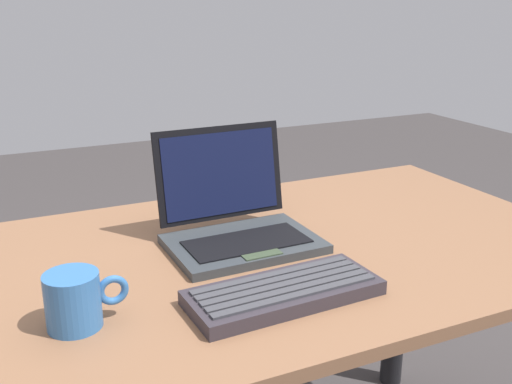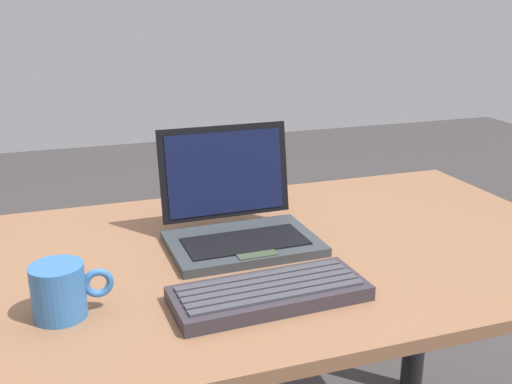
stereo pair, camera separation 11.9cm
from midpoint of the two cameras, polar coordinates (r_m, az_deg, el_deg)
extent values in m
cube|color=brown|center=(1.18, -6.17, -6.80)|extent=(1.54, 0.78, 0.02)
cylinder|color=black|center=(1.90, 11.56, -8.78)|extent=(0.07, 0.07, 0.68)
cube|color=#2E3336|center=(1.21, -4.01, -4.99)|extent=(0.30, 0.21, 0.02)
cube|color=black|center=(1.20, -3.74, -4.80)|extent=(0.24, 0.12, 0.00)
cube|color=#323F2C|center=(1.14, -2.48, -5.96)|extent=(0.08, 0.03, 0.00)
cube|color=black|center=(1.28, -6.11, 1.81)|extent=(0.28, 0.05, 0.20)
cube|color=black|center=(1.27, -6.02, 1.70)|extent=(0.25, 0.04, 0.17)
cube|color=#4CF259|center=(1.28, -5.98, 0.93)|extent=(0.24, 0.01, 0.01)
cube|color=#2D282F|center=(1.01, -0.71, -9.61)|extent=(0.33, 0.15, 0.02)
cube|color=#38383D|center=(0.97, 0.41, -9.86)|extent=(0.30, 0.03, 0.00)
cube|color=#38383D|center=(0.99, -0.16, -9.36)|extent=(0.30, 0.03, 0.00)
cube|color=#38383D|center=(1.01, -0.72, -8.88)|extent=(0.30, 0.03, 0.00)
cube|color=#38383D|center=(1.02, -1.25, -8.41)|extent=(0.30, 0.03, 0.00)
cube|color=#38383D|center=(1.04, -1.76, -7.95)|extent=(0.30, 0.03, 0.00)
cylinder|color=#2E629F|center=(0.98, -20.42, -9.74)|extent=(0.08, 0.08, 0.09)
torus|color=#2E629F|center=(0.98, -16.88, -9.00)|extent=(0.05, 0.01, 0.05)
camera|label=1|loc=(0.06, -92.86, -0.93)|focal=42.10mm
camera|label=2|loc=(0.06, 87.14, 0.93)|focal=42.10mm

